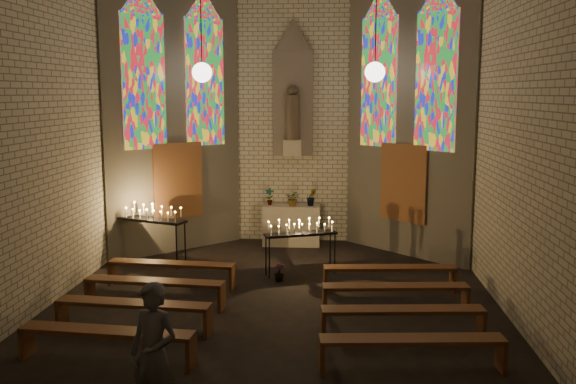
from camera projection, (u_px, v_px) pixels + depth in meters
The scene contains 18 objects.
floor at pixel (270, 322), 10.63m from camera, with size 12.00×12.00×0.00m, color black.
room at pixel (285, 95), 13.39m from camera, with size 8.22×12.43×7.00m.
altar at pixel (292, 225), 15.93m from camera, with size 1.40×0.60×1.00m, color beige.
flower_vase_left at pixel (269, 197), 15.86m from camera, with size 0.22×0.15×0.43m, color #4C723F.
flower_vase_center at pixel (293, 198), 15.72m from camera, with size 0.35×0.30×0.39m, color #4C723F.
flower_vase_right at pixel (312, 197), 15.76m from camera, with size 0.24×0.19×0.44m, color #4C723F.
aisle_flower_pot at pixel (279, 273), 12.89m from camera, with size 0.20×0.20×0.36m, color #4C723F.
votive_stand_left at pixel (150, 216), 14.11m from camera, with size 1.75×1.00×1.26m.
votive_stand_right at pixel (301, 230), 13.25m from camera, with size 1.54×0.86×1.11m.
pew_left_0 at pixel (171, 267), 12.53m from camera, with size 2.53×0.57×0.48m.
pew_right_0 at pixel (390, 271), 12.23m from camera, with size 2.53×0.57×0.48m.
pew_left_1 at pixel (154, 285), 11.35m from camera, with size 2.53×0.57×0.48m.
pew_right_1 at pixel (395, 290), 11.05m from camera, with size 2.53×0.57×0.48m.
pew_left_2 at pixel (133, 307), 10.17m from camera, with size 2.53×0.57×0.48m.
pew_right_2 at pixel (403, 314), 9.87m from camera, with size 2.53×0.57×0.48m.
pew_left_3 at pixel (107, 335), 8.98m from camera, with size 2.53×0.57×0.48m.
pew_right_3 at pixel (412, 344), 8.68m from camera, with size 2.53×0.57×0.48m.
visitor at pixel (154, 354), 7.27m from camera, with size 0.60×0.40×1.65m, color #4B4A54.
Camera 1 is at (1.03, -10.13, 3.76)m, focal length 40.00 mm.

